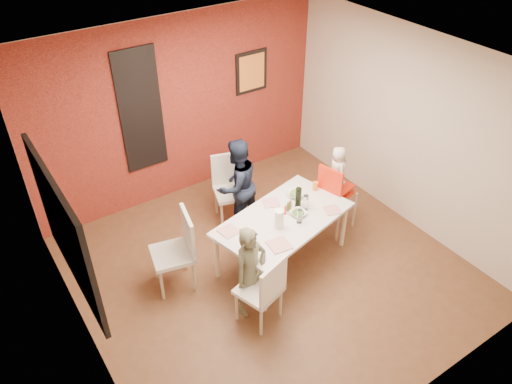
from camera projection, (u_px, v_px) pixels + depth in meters
ground at (269, 269)px, 6.42m from camera, size 4.50×4.50×0.00m
ceiling at (273, 69)px, 4.84m from camera, size 4.50×4.50×0.02m
wall_back at (180, 109)px, 7.14m from camera, size 4.50×0.02×2.70m
wall_front at (428, 312)px, 4.11m from camera, size 4.50×0.02×2.70m
wall_left at (72, 261)px, 4.61m from camera, size 0.02×4.50×2.70m
wall_right at (408, 130)px, 6.64m from camera, size 0.02×4.50×2.70m
brick_accent_wall at (181, 110)px, 7.13m from camera, size 4.50×0.02×2.70m
picture_window_frame at (64, 231)px, 4.64m from camera, size 0.05×1.70×1.30m
picture_window_pane at (66, 231)px, 4.65m from camera, size 0.02×1.55×1.15m
glassblock_strip at (141, 111)px, 6.76m from camera, size 0.55×0.03×1.70m
glassblock_surround at (141, 111)px, 6.75m from camera, size 0.60×0.03×1.76m
art_print_frame at (251, 72)px, 7.48m from camera, size 0.54×0.03×0.64m
art_print_canvas at (252, 72)px, 7.47m from camera, size 0.44×0.01×0.54m
dining_table at (283, 222)px, 6.18m from camera, size 1.88×1.31×0.71m
chair_near at (265, 289)px, 5.44m from camera, size 0.54×0.54×0.94m
chair_far at (229, 184)px, 7.02m from camera, size 0.57×0.57×0.98m
chair_left at (179, 247)px, 5.91m from camera, size 0.57×0.57×1.03m
high_chair at (334, 192)px, 6.71m from camera, size 0.54×0.54×1.07m
child_near at (251, 272)px, 5.55m from camera, size 0.47×0.35×1.19m
child_far at (237, 185)px, 6.76m from camera, size 0.74×0.62×1.36m
toddler at (337, 170)px, 6.54m from camera, size 0.31×0.38×0.68m
plate_near_left at (279, 245)px, 5.73m from camera, size 0.27×0.27×0.01m
plate_far_mid at (271, 203)px, 6.38m from camera, size 0.27×0.27×0.01m
plate_near_right at (333, 210)px, 6.26m from camera, size 0.25×0.25×0.01m
plate_far_left at (229, 231)px, 5.93m from camera, size 0.24×0.24×0.01m
salad_bowl_a at (298, 213)px, 6.17m from camera, size 0.21×0.21×0.05m
salad_bowl_b at (296, 194)px, 6.50m from camera, size 0.31×0.31×0.06m
wine_bottle at (298, 198)px, 6.22m from camera, size 0.08×0.08×0.29m
wine_glass_a at (299, 216)px, 6.02m from camera, size 0.07×0.07×0.19m
wine_glass_b at (306, 202)px, 6.22m from camera, size 0.07×0.07×0.21m
paper_towel_roll at (279, 219)px, 5.93m from camera, size 0.11×0.11×0.25m
condiment_red at (285, 210)px, 6.17m from camera, size 0.03×0.03×0.13m
condiment_green at (288, 207)px, 6.21m from camera, size 0.03×0.03×0.13m
condiment_brown at (290, 206)px, 6.21m from camera, size 0.04×0.04×0.16m
sippy_cup at (315, 186)px, 6.59m from camera, size 0.07×0.07×0.12m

